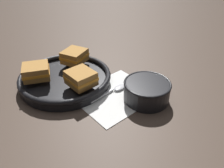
{
  "coord_description": "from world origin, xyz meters",
  "views": [
    {
      "loc": [
        -0.39,
        -0.47,
        0.44
      ],
      "look_at": [
        -0.01,
        0.0,
        0.03
      ],
      "focal_mm": 35.0,
      "sensor_mm": 36.0,
      "label": 1
    }
  ],
  "objects": [
    {
      "name": "spoon",
      "position": [
        -0.0,
        0.0,
        0.01
      ],
      "size": [
        0.15,
        0.04,
        0.01
      ],
      "rotation": [
        0.0,
        0.0,
        0.12
      ],
      "color": "silver",
      "rests_on": "napkin"
    },
    {
      "name": "sandwich_near_right",
      "position": [
        -0.19,
        0.19,
        0.06
      ],
      "size": [
        0.11,
        0.11,
        0.05
      ],
      "rotation": [
        0.0,
        0.0,
        4.31
      ],
      "color": "#B27A38",
      "rests_on": "skillet"
    },
    {
      "name": "skillet",
      "position": [
        -0.11,
        0.15,
        0.02
      ],
      "size": [
        0.33,
        0.33,
        0.04
      ],
      "color": "black",
      "rests_on": "ground_plane"
    },
    {
      "name": "ground_plane",
      "position": [
        0.0,
        0.0,
        0.0
      ],
      "size": [
        4.0,
        4.0,
        0.0
      ],
      "primitive_type": "plane",
      "color": "#47382D"
    },
    {
      "name": "sandwich_far_left",
      "position": [
        -0.1,
        0.06,
        0.06
      ],
      "size": [
        0.08,
        0.09,
        0.05
      ],
      "rotation": [
        0.0,
        0.0,
        6.34
      ],
      "color": "#B27A38",
      "rests_on": "skillet"
    },
    {
      "name": "sandwich_near_left",
      "position": [
        -0.03,
        0.2,
        0.06
      ],
      "size": [
        0.11,
        0.11,
        0.05
      ],
      "rotation": [
        0.0,
        0.0,
        2.01
      ],
      "color": "#B27A38",
      "rests_on": "skillet"
    },
    {
      "name": "soup_bowl",
      "position": [
        0.05,
        -0.1,
        0.04
      ],
      "size": [
        0.15,
        0.15,
        0.07
      ],
      "color": "black",
      "rests_on": "ground_plane"
    },
    {
      "name": "napkin",
      "position": [
        -0.01,
        -0.02,
        0.0
      ],
      "size": [
        0.26,
        0.22,
        0.0
      ],
      "color": "white",
      "rests_on": "ground_plane"
    }
  ]
}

